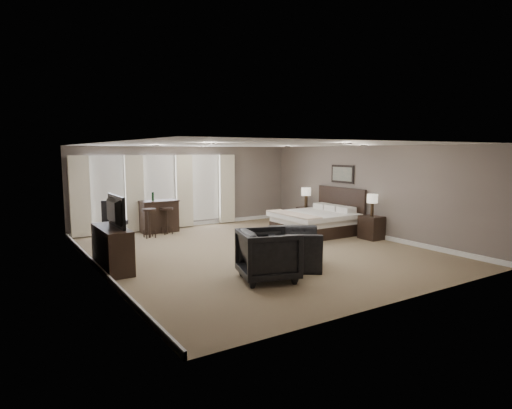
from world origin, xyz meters
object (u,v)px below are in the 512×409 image
lamp_far (306,197)px  bar_stool_right (167,221)px  armchair_far (268,252)px  bed (313,212)px  bar_counter (159,216)px  nightstand_far (306,216)px  dresser (112,249)px  armchair_near (294,242)px  nightstand_near (371,228)px  bar_stool_left (149,223)px  desk_chair (115,222)px  tv (111,224)px  lamp_near (372,205)px

lamp_far → bar_stool_right: 4.68m
armchair_far → bed: bearing=-33.6°
bar_counter → nightstand_far: bearing=-15.7°
dresser → armchair_near: bearing=-29.1°
dresser → bar_stool_right: (2.36, 3.12, -0.05)m
nightstand_near → bar_stool_left: 6.26m
bar_stool_right → bar_stool_left: bearing=-156.5°
armchair_near → armchair_far: bearing=149.5°
bar_stool_left → desk_chair: size_ratio=0.69×
dresser → bar_counter: (2.27, 3.55, 0.04)m
lamp_far → armchair_far: 6.46m
lamp_far → armchair_far: size_ratio=0.62×
nightstand_near → tv: 6.98m
nightstand_near → lamp_near: size_ratio=1.06×
armchair_far → armchair_near: bearing=-48.1°
nightstand_near → lamp_far: (0.00, 2.90, 0.58)m
armchair_far → nightstand_near: bearing=-53.8°
dresser → armchair_far: size_ratio=1.44×
bed → armchair_near: (-2.74, -2.63, -0.13)m
armchair_near → tv: bearing=95.1°
bed → armchair_far: (-3.69, -3.08, -0.13)m
tv → armchair_far: 3.30m
bed → lamp_near: (0.89, -1.45, 0.29)m
tv → bed: bearing=-82.4°
nightstand_near → armchair_near: 3.82m
bed → nightstand_far: bed is taller
bed → tv: 6.09m
lamp_near → bar_stool_right: lamp_near is taller
nightstand_near → armchair_near: (-3.63, -1.18, 0.22)m
tv → armchair_near: bearing=-119.1°
nightstand_far → lamp_far: lamp_far is taller
lamp_near → bar_stool_left: size_ratio=0.73×
bed → bar_stool_right: size_ratio=2.65×
nightstand_near → tv: bearing=174.6°
nightstand_far → lamp_near: size_ratio=0.94×
bar_counter → bar_stool_left: (-0.54, -0.70, -0.07)m
tv → desk_chair: bearing=-15.8°
armchair_near → bar_counter: armchair_near is taller
lamp_near → armchair_far: 4.88m
bed → bar_counter: 4.66m
bed → armchair_near: bearing=-136.1°
armchair_far → desk_chair: bearing=36.0°
desk_chair → dresser: bearing=101.9°
nightstand_far → bar_counter: 4.83m
tv → armchair_far: bearing=-134.3°
bed → dresser: bed is taller
lamp_near → desk_chair: size_ratio=0.51×
bed → nightstand_near: (0.89, -1.45, -0.34)m
bed → armchair_near: size_ratio=1.69×
tv → nightstand_far: bearing=-72.0°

